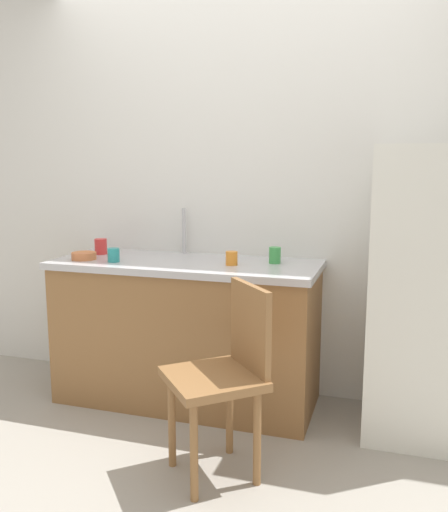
# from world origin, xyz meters

# --- Properties ---
(ground_plane) EXTENTS (8.00, 8.00, 0.00)m
(ground_plane) POSITION_xyz_m (0.00, 0.00, 0.00)
(ground_plane) COLOR #9E998E
(back_wall) EXTENTS (4.80, 0.10, 2.68)m
(back_wall) POSITION_xyz_m (0.00, 1.00, 1.34)
(back_wall) COLOR silver
(back_wall) RESTS_ON ground_plane
(cabinet_base) EXTENTS (1.53, 0.60, 0.82)m
(cabinet_base) POSITION_xyz_m (-0.27, 0.65, 0.41)
(cabinet_base) COLOR olive
(cabinet_base) RESTS_ON ground_plane
(countertop) EXTENTS (1.57, 0.64, 0.04)m
(countertop) POSITION_xyz_m (-0.27, 0.65, 0.84)
(countertop) COLOR #B7B7BC
(countertop) RESTS_ON cabinet_base
(faucet) EXTENTS (0.02, 0.02, 0.29)m
(faucet) POSITION_xyz_m (-0.38, 0.90, 1.01)
(faucet) COLOR #B7B7BC
(faucet) RESTS_ON countertop
(refrigerator) EXTENTS (0.52, 0.58, 1.52)m
(refrigerator) POSITION_xyz_m (1.05, 0.66, 0.76)
(refrigerator) COLOR silver
(refrigerator) RESTS_ON ground_plane
(chair) EXTENTS (0.56, 0.56, 0.89)m
(chair) POSITION_xyz_m (0.19, -0.04, 0.50)
(chair) COLOR olive
(chair) RESTS_ON ground_plane
(terracotta_bowl) EXTENTS (0.15, 0.15, 0.04)m
(terracotta_bowl) POSITION_xyz_m (-0.87, 0.51, 0.89)
(terracotta_bowl) COLOR #C67042
(terracotta_bowl) RESTS_ON countertop
(cup_green) EXTENTS (0.07, 0.07, 0.09)m
(cup_green) POSITION_xyz_m (0.25, 0.73, 0.91)
(cup_green) COLOR green
(cup_green) RESTS_ON countertop
(cup_red) EXTENTS (0.08, 0.08, 0.10)m
(cup_red) POSITION_xyz_m (-0.87, 0.72, 0.91)
(cup_red) COLOR red
(cup_red) RESTS_ON countertop
(cup_orange) EXTENTS (0.07, 0.07, 0.08)m
(cup_orange) POSITION_xyz_m (0.03, 0.60, 0.90)
(cup_orange) COLOR orange
(cup_orange) RESTS_ON countertop
(cup_teal) EXTENTS (0.07, 0.07, 0.08)m
(cup_teal) POSITION_xyz_m (-0.66, 0.49, 0.91)
(cup_teal) COLOR teal
(cup_teal) RESTS_ON countertop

